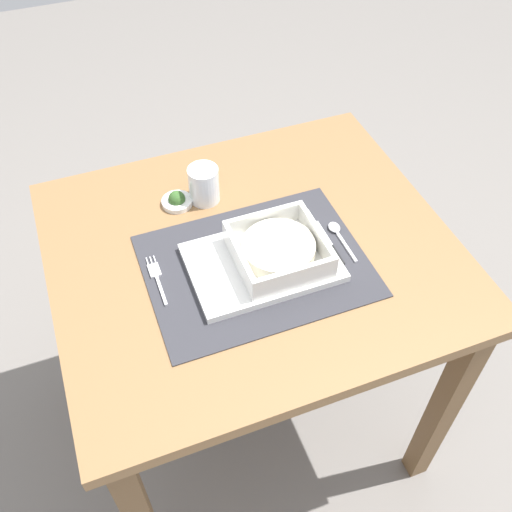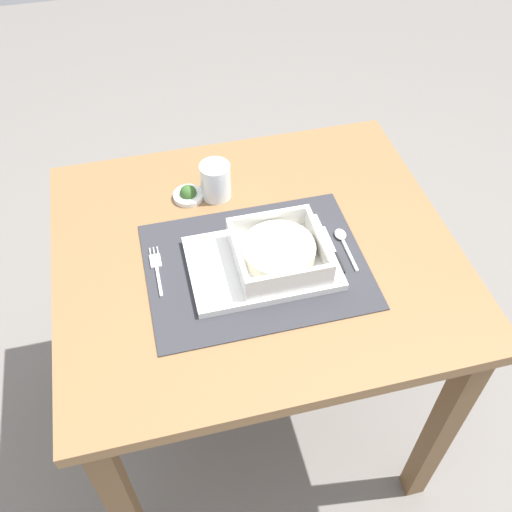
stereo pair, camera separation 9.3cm
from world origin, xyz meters
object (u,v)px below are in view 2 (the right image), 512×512
Objects in this scene: dining_table at (256,283)px; condiment_saucer at (188,195)px; fork at (157,267)px; spoon at (342,239)px; butter_knife at (333,252)px; porridge_bowl at (279,252)px; drinking_glass at (216,182)px.

condiment_saucer is at bearing 120.88° from dining_table.
fork is 1.11× the size of spoon.
fork is at bearing -177.41° from dining_table.
spoon is 1.72× the size of condiment_saucer.
fork is 0.36m from butter_knife.
dining_table is 0.17m from porridge_bowl.
drinking_glass is (-0.20, 0.24, 0.03)m from butter_knife.
condiment_saucer reaches higher than dining_table.
spoon is (0.15, 0.03, -0.03)m from porridge_bowl.
spoon is (0.39, -0.02, 0.00)m from fork.
drinking_glass is (-0.05, 0.18, 0.15)m from dining_table.
butter_knife is 0.36m from condiment_saucer.
butter_knife is 0.31m from drinking_glass.
fork is 1.56× the size of drinking_glass.
condiment_saucer is (-0.14, 0.25, -0.03)m from porridge_bowl.
drinking_glass reaches higher than dining_table.
butter_knife is (-0.03, -0.03, -0.00)m from spoon.
spoon is 0.04m from butter_knife.
porridge_bowl is at bearing -8.12° from fork.
porridge_bowl reaches higher than butter_knife.
drinking_glass is (-0.23, 0.21, 0.03)m from spoon.
porridge_bowl is 2.53× the size of condiment_saucer.
drinking_glass reaches higher than spoon.
fork reaches higher than dining_table.
dining_table is 12.06× the size of condiment_saucer.
butter_knife is at bearing 1.80° from porridge_bowl.
condiment_saucer is (-0.29, 0.21, 0.00)m from spoon.
condiment_saucer is (0.10, 0.19, 0.00)m from fork.
butter_knife reaches higher than dining_table.
porridge_bowl is 0.16m from spoon.
porridge_bowl is at bearing -163.50° from spoon.
fork is at bearing -178.98° from spoon.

